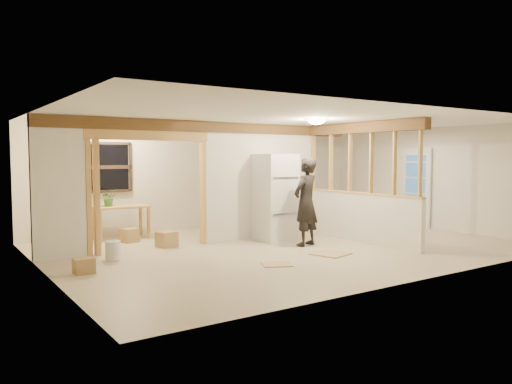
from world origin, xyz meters
TOP-DOWN VIEW (x-y plane):
  - floor at (0.00, 0.00)m, footprint 9.00×6.50m
  - ceiling at (0.00, 0.00)m, footprint 9.00×6.50m
  - wall_back at (0.00, 3.25)m, footprint 9.00×0.01m
  - wall_front at (0.00, -3.25)m, footprint 9.00×0.01m
  - wall_left at (-4.50, 0.00)m, footprint 0.01×6.50m
  - wall_right at (4.50, 0.00)m, footprint 0.01×6.50m
  - partition_left_stub at (-4.05, 1.20)m, footprint 0.90×0.12m
  - partition_center at (0.20, 1.20)m, footprint 2.80×0.12m
  - doorway_frame at (-2.40, 1.20)m, footprint 2.46×0.14m
  - header_beam_back at (-1.00, 1.20)m, footprint 7.00×0.18m
  - header_beam_right at (1.60, -0.40)m, footprint 0.18×3.30m
  - pony_wall at (1.60, -0.40)m, footprint 0.12×3.20m
  - stud_partition at (1.60, -0.40)m, footprint 0.14×3.20m
  - window_back at (-2.60, 3.17)m, footprint 1.12×0.10m
  - french_door at (4.42, 0.40)m, footprint 0.12×0.86m
  - ceiling_dome_main at (0.30, -0.50)m, footprint 0.36×0.36m
  - ceiling_dome_util at (-2.50, 2.30)m, footprint 0.32×0.32m
  - hanging_bulb at (-2.00, 1.60)m, footprint 0.07×0.07m
  - refrigerator at (0.26, 0.77)m, footprint 0.76×0.74m
  - woman at (0.35, -0.14)m, footprint 0.75×0.61m
  - work_table at (-2.44, 2.73)m, footprint 1.17×0.62m
  - potted_plant at (-2.68, 2.79)m, footprint 0.37×0.33m
  - shop_vac at (-3.59, 2.80)m, footprint 0.52×0.52m
  - bookshelf at (2.64, 3.04)m, footprint 0.81×0.27m
  - bucket at (-3.31, 0.62)m, footprint 0.33×0.33m
  - box_util_a at (-2.02, 1.27)m, footprint 0.42×0.39m
  - box_util_b at (-2.44, 2.23)m, footprint 0.38×0.38m
  - box_front at (-4.00, -0.13)m, footprint 0.30×0.25m
  - floor_panel_near at (0.15, -1.10)m, footprint 0.72×0.72m
  - floor_panel_far at (-1.19, -1.27)m, footprint 0.60×0.55m

SIDE VIEW (x-z plane):
  - floor at x=0.00m, z-range -0.01..0.00m
  - floor_panel_far at x=-1.19m, z-range 0.00..0.02m
  - floor_panel_near at x=0.15m, z-range 0.00..0.02m
  - box_front at x=-4.00m, z-range 0.00..0.24m
  - box_util_b at x=-2.44m, z-range 0.00..0.29m
  - box_util_a at x=-2.02m, z-range 0.00..0.31m
  - bucket at x=-3.31m, z-range 0.00..0.33m
  - shop_vac at x=-3.59m, z-range 0.00..0.54m
  - work_table at x=-2.44m, z-range 0.00..0.72m
  - pony_wall at x=1.60m, z-range 0.00..1.00m
  - bookshelf at x=2.64m, z-range 0.00..1.63m
  - woman at x=0.35m, z-range 0.00..1.77m
  - potted_plant at x=-2.68m, z-range 0.72..1.09m
  - refrigerator at x=0.26m, z-range 0.00..1.84m
  - french_door at x=4.42m, z-range 0.00..2.00m
  - doorway_frame at x=-2.40m, z-range 0.00..2.20m
  - wall_back at x=0.00m, z-range 0.00..2.50m
  - wall_front at x=0.00m, z-range 0.00..2.50m
  - wall_left at x=-4.50m, z-range 0.00..2.50m
  - wall_right at x=4.50m, z-range 0.00..2.50m
  - partition_left_stub at x=-4.05m, z-range 0.00..2.50m
  - partition_center at x=0.20m, z-range 0.00..2.50m
  - window_back at x=-2.60m, z-range 1.00..2.10m
  - stud_partition at x=1.60m, z-range 1.00..2.32m
  - hanging_bulb at x=-2.00m, z-range 2.15..2.22m
  - header_beam_back at x=-1.00m, z-range 2.27..2.49m
  - header_beam_right at x=1.60m, z-range 2.27..2.49m
  - ceiling_dome_main at x=0.30m, z-range 2.40..2.56m
  - ceiling_dome_util at x=-2.50m, z-range 2.41..2.55m
  - ceiling at x=0.00m, z-range 2.50..2.50m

